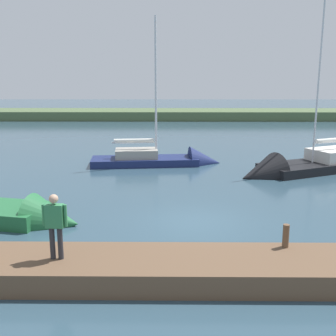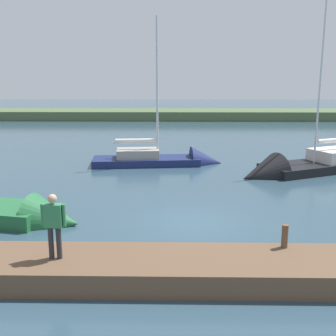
{
  "view_description": "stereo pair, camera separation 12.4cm",
  "coord_description": "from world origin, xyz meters",
  "px_view_note": "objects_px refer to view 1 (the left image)",
  "views": [
    {
      "loc": [
        0.87,
        14.55,
        5.3
      ],
      "look_at": [
        1.03,
        -0.66,
        1.98
      ],
      "focal_mm": 43.21,
      "sensor_mm": 36.0,
      "label": 1
    },
    {
      "loc": [
        0.75,
        14.55,
        5.3
      ],
      "look_at": [
        1.03,
        -0.66,
        1.98
      ],
      "focal_mm": 43.21,
      "sensor_mm": 36.0,
      "label": 2
    }
  ],
  "objects_px": {
    "person_on_dock": "(55,222)",
    "sailboat_mid_channel": "(167,162)",
    "sailboat_outer_mooring": "(299,170)",
    "mooring_post_near": "(286,236)"
  },
  "relations": [
    {
      "from": "person_on_dock",
      "to": "sailboat_mid_channel",
      "type": "bearing_deg",
      "value": 174.08
    },
    {
      "from": "sailboat_mid_channel",
      "to": "person_on_dock",
      "type": "height_order",
      "value": "sailboat_mid_channel"
    },
    {
      "from": "sailboat_outer_mooring",
      "to": "mooring_post_near",
      "type": "bearing_deg",
      "value": 46.01
    },
    {
      "from": "sailboat_mid_channel",
      "to": "person_on_dock",
      "type": "relative_size",
      "value": 5.69
    },
    {
      "from": "mooring_post_near",
      "to": "sailboat_outer_mooring",
      "type": "height_order",
      "value": "sailboat_outer_mooring"
    },
    {
      "from": "mooring_post_near",
      "to": "sailboat_mid_channel",
      "type": "relative_size",
      "value": 0.07
    },
    {
      "from": "sailboat_mid_channel",
      "to": "person_on_dock",
      "type": "bearing_deg",
      "value": -106.29
    },
    {
      "from": "sailboat_outer_mooring",
      "to": "person_on_dock",
      "type": "relative_size",
      "value": 6.2
    },
    {
      "from": "mooring_post_near",
      "to": "sailboat_outer_mooring",
      "type": "relative_size",
      "value": 0.06
    },
    {
      "from": "person_on_dock",
      "to": "mooring_post_near",
      "type": "bearing_deg",
      "value": 101.63
    }
  ]
}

